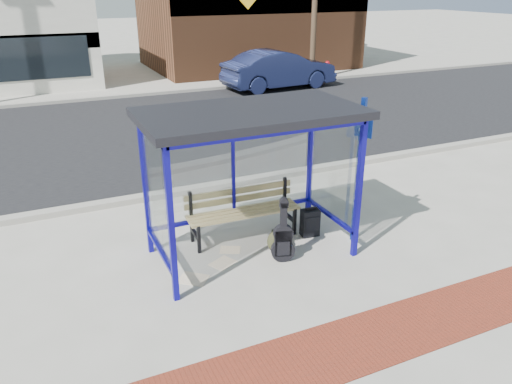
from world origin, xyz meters
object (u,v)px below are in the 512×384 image
backpack (277,242)px  guitar_bag (283,240)px  bench (242,209)px  parked_car (279,69)px  suitcase (310,223)px  fire_hydrant (327,68)px

backpack → guitar_bag: bearing=-74.6°
bench → parked_car: parked_car is taller
backpack → parked_car: (6.31, 12.33, 0.60)m
guitar_bag → backpack: size_ratio=2.69×
bench → suitcase: bench is taller
backpack → fire_hydrant: fire_hydrant is taller
suitcase → backpack: suitcase is taller
suitcase → parked_car: (5.51, 12.04, 0.54)m
fire_hydrant → bench: bearing=-127.2°
guitar_bag → parked_car: 14.12m
bench → backpack: bearing=-67.0°
suitcase → fire_hydrant: size_ratio=0.71×
guitar_bag → parked_car: size_ratio=0.22×
suitcase → backpack: bearing=-153.6°
guitar_bag → fire_hydrant: (9.60, 14.04, 0.03)m
bench → parked_car: (6.60, 11.56, 0.26)m
guitar_bag → suitcase: size_ratio=1.91×
parked_car → fire_hydrant: 3.57m
backpack → fire_hydrant: size_ratio=0.51×
fire_hydrant → guitar_bag: bearing=-124.4°
suitcase → backpack: size_ratio=1.40×
bench → suitcase: bearing=-21.6°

